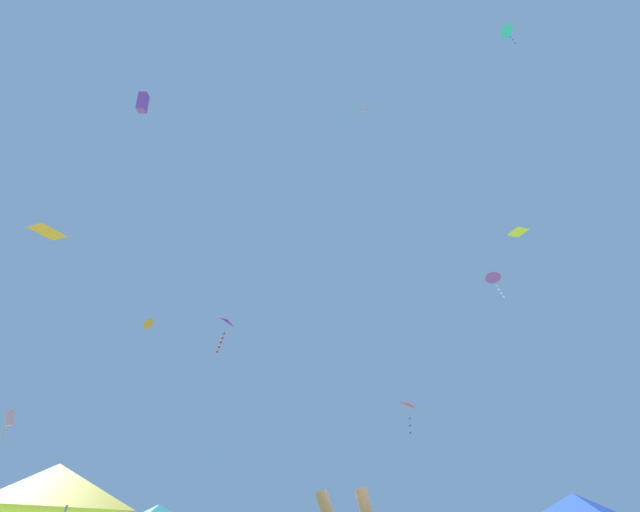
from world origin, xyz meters
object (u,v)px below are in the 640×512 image
(kite_yellow_diamond, at_px, (518,231))
(kite_cyan_delta, at_px, (506,32))
(kite_purple_box, at_px, (143,102))
(kite_orange_diamond, at_px, (48,230))
(kite_orange_delta, at_px, (148,324))
(kite_purple_delta, at_px, (493,278))
(kite_magenta_diamond, at_px, (227,323))
(kite_red_delta, at_px, (409,405))
(canopy_tent_yellow, at_px, (52,487))
(canopy_tent_blue, at_px, (578,509))
(kite_pink_box, at_px, (9,419))
(kite_pink_diamond, at_px, (366,110))

(kite_yellow_diamond, relative_size, kite_cyan_delta, 1.16)
(kite_purple_box, bearing_deg, kite_orange_diamond, -76.96)
(kite_cyan_delta, height_order, kite_orange_delta, kite_cyan_delta)
(kite_purple_box, distance_m, kite_orange_diamond, 10.33)
(kite_purple_box, xyz_separation_m, kite_orange_diamond, (0.45, -1.94, -10.13))
(kite_yellow_diamond, relative_size, kite_purple_delta, 0.59)
(kite_magenta_diamond, distance_m, kite_yellow_diamond, 19.08)
(kite_red_delta, bearing_deg, kite_orange_delta, 166.08)
(kite_magenta_diamond, bearing_deg, kite_purple_box, -101.59)
(kite_orange_diamond, bearing_deg, kite_red_delta, 37.38)
(kite_orange_delta, bearing_deg, kite_cyan_delta, -27.66)
(canopy_tent_yellow, height_order, kite_orange_diamond, kite_orange_diamond)
(canopy_tent_blue, bearing_deg, kite_cyan_delta, -85.80)
(kite_cyan_delta, bearing_deg, kite_orange_diamond, -175.15)
(kite_red_delta, height_order, kite_yellow_diamond, kite_yellow_diamond)
(kite_purple_delta, bearing_deg, kite_yellow_diamond, -104.89)
(canopy_tent_yellow, relative_size, kite_purple_box, 3.19)
(canopy_tent_blue, xyz_separation_m, kite_purple_box, (-18.51, -7.67, 17.10))
(kite_orange_delta, bearing_deg, kite_pink_box, -166.67)
(kite_pink_box, bearing_deg, canopy_tent_blue, -4.45)
(kite_purple_box, bearing_deg, canopy_tent_yellow, 2.13)
(kite_yellow_diamond, distance_m, kite_pink_diamond, 13.09)
(canopy_tent_blue, relative_size, kite_purple_delta, 1.31)
(kite_magenta_diamond, xyz_separation_m, kite_orange_delta, (-4.94, -0.43, -0.10))
(canopy_tent_blue, distance_m, kite_cyan_delta, 22.59)
(kite_red_delta, xyz_separation_m, kite_purple_delta, (11.93, 15.31, 16.23))
(kite_pink_box, height_order, kite_orange_diamond, kite_orange_diamond)
(kite_pink_box, relative_size, kite_orange_diamond, 1.23)
(kite_pink_box, bearing_deg, kite_pink_diamond, -27.60)
(kite_purple_box, distance_m, kite_orange_delta, 13.20)
(kite_yellow_diamond, bearing_deg, kite_purple_box, -157.35)
(canopy_tent_yellow, distance_m, kite_purple_box, 17.24)
(canopy_tent_yellow, distance_m, kite_orange_diamond, 7.46)
(canopy_tent_yellow, distance_m, kite_pink_diamond, 17.43)
(canopy_tent_yellow, bearing_deg, kite_yellow_diamond, 24.79)
(kite_pink_box, xyz_separation_m, kite_red_delta, (20.48, -2.47, -0.38))
(kite_cyan_delta, bearing_deg, kite_pink_diamond, 179.33)
(kite_pink_diamond, relative_size, kite_orange_diamond, 0.36)
(kite_red_delta, height_order, kite_cyan_delta, kite_cyan_delta)
(kite_pink_box, distance_m, kite_pink_diamond, 24.07)
(kite_magenta_diamond, relative_size, kite_pink_box, 1.61)
(kite_orange_delta, xyz_separation_m, kite_orange_diamond, (3.04, -12.95, -3.32))
(kite_red_delta, relative_size, kite_orange_diamond, 1.05)
(kite_magenta_diamond, bearing_deg, canopy_tent_yellow, -90.85)
(canopy_tent_blue, distance_m, kite_orange_diamond, 21.61)
(kite_red_delta, xyz_separation_m, kite_orange_delta, (-15.10, 3.74, 6.39))
(kite_yellow_diamond, bearing_deg, canopy_tent_yellow, -155.21)
(kite_magenta_diamond, distance_m, kite_orange_diamond, 13.94)
(kite_yellow_diamond, height_order, kite_purple_delta, kite_purple_delta)
(kite_pink_box, height_order, kite_purple_delta, kite_purple_delta)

